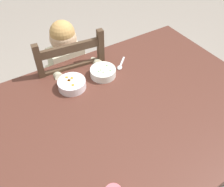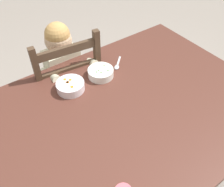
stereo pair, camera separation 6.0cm
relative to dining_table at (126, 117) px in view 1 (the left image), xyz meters
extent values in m
plane|color=gray|center=(0.00, 0.00, -0.62)|extent=(8.00, 8.00, 0.00)
cube|color=#572E25|center=(0.00, 0.00, 0.06)|extent=(1.49, 1.08, 0.04)
cylinder|color=#572E25|center=(0.67, 0.46, -0.29)|extent=(0.07, 0.07, 0.66)
cube|color=#4C3727|center=(-0.08, 0.64, -0.21)|extent=(0.47, 0.47, 0.02)
cube|color=#4C3727|center=(0.14, 0.81, -0.42)|extent=(0.04, 0.04, 0.40)
cube|color=#4C3727|center=(-0.24, 0.85, -0.42)|extent=(0.04, 0.04, 0.40)
cube|color=#4C3727|center=(0.09, 0.43, -0.42)|extent=(0.04, 0.04, 0.40)
cube|color=#4C3727|center=(-0.29, 0.47, -0.42)|extent=(0.04, 0.04, 0.40)
cube|color=#4C3727|center=(0.09, 0.43, 0.05)|extent=(0.04, 0.04, 0.49)
cube|color=#4C3727|center=(-0.29, 0.47, 0.05)|extent=(0.04, 0.04, 0.49)
cube|color=#4C3727|center=(-0.10, 0.45, 0.22)|extent=(0.36, 0.07, 0.05)
cube|color=#4C3727|center=(-0.10, 0.45, 0.07)|extent=(0.36, 0.07, 0.05)
cube|color=beige|center=(-0.08, 0.61, -0.04)|extent=(0.22, 0.14, 0.32)
sphere|color=#D8B18A|center=(-0.08, 0.61, 0.20)|extent=(0.17, 0.17, 0.17)
sphere|color=tan|center=(-0.08, 0.61, 0.23)|extent=(0.16, 0.16, 0.16)
cylinder|color=#3F4C72|center=(-0.13, 0.49, -0.41)|extent=(0.07, 0.07, 0.42)
cylinder|color=#3F4C72|center=(-0.02, 0.49, -0.41)|extent=(0.07, 0.07, 0.42)
cylinder|color=beige|center=(-0.21, 0.51, 0.04)|extent=(0.06, 0.24, 0.13)
cylinder|color=beige|center=(0.05, 0.51, 0.04)|extent=(0.06, 0.24, 0.13)
cylinder|color=white|center=(0.02, 0.29, 0.10)|extent=(0.15, 0.15, 0.05)
cylinder|color=white|center=(0.02, 0.29, 0.08)|extent=(0.07, 0.07, 0.01)
cylinder|color=#53943B|center=(0.02, 0.29, 0.11)|extent=(0.12, 0.12, 0.03)
sphere|color=#4C9644|center=(-0.01, 0.29, 0.12)|extent=(0.01, 0.01, 0.01)
sphere|color=#4C8C2F|center=(0.01, 0.29, 0.12)|extent=(0.01, 0.01, 0.01)
sphere|color=#5A9841|center=(0.06, 0.31, 0.12)|extent=(0.01, 0.01, 0.01)
sphere|color=#4E903A|center=(0.05, 0.26, 0.12)|extent=(0.01, 0.01, 0.01)
sphere|color=#5D8A3B|center=(0.01, 0.27, 0.12)|extent=(0.01, 0.01, 0.01)
cylinder|color=white|center=(-0.18, 0.29, 0.10)|extent=(0.16, 0.16, 0.05)
cylinder|color=white|center=(-0.18, 0.29, 0.08)|extent=(0.07, 0.07, 0.01)
cylinder|color=orange|center=(-0.18, 0.29, 0.11)|extent=(0.13, 0.13, 0.03)
cube|color=orange|center=(-0.19, 0.30, 0.12)|extent=(0.02, 0.02, 0.01)
cube|color=orange|center=(-0.16, 0.31, 0.12)|extent=(0.02, 0.02, 0.01)
cube|color=orange|center=(-0.19, 0.33, 0.12)|extent=(0.02, 0.02, 0.01)
cube|color=orange|center=(-0.18, 0.30, 0.12)|extent=(0.02, 0.02, 0.01)
cube|color=orange|center=(-0.18, 0.25, 0.12)|extent=(0.02, 0.02, 0.01)
cube|color=silver|center=(0.20, 0.34, 0.08)|extent=(0.08, 0.07, 0.00)
ellipsoid|color=silver|center=(0.15, 0.30, 0.08)|extent=(0.05, 0.05, 0.01)
camera|label=1|loc=(-0.52, -0.69, 1.03)|focal=39.33mm
camera|label=2|loc=(-0.57, -0.66, 1.03)|focal=39.33mm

